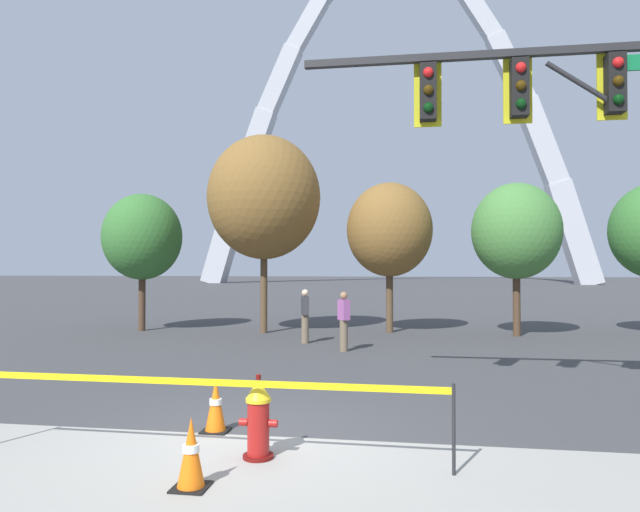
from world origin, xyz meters
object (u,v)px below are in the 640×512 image
fire_hydrant (259,419)px  traffic_signal_gantry (591,136)px  traffic_cone_by_hydrant (216,406)px  pedestrian_standing_center (305,316)px  traffic_cone_mid_sidewalk (191,454)px  pedestrian_walking_left (344,321)px  monument_arch (392,132)px

fire_hydrant → traffic_signal_gantry: bearing=29.9°
traffic_cone_by_hydrant → pedestrian_standing_center: pedestrian_standing_center is taller
traffic_cone_by_hydrant → traffic_signal_gantry: (5.39, 1.67, 3.91)m
traffic_cone_by_hydrant → fire_hydrant: bearing=-47.6°
traffic_cone_mid_sidewalk → pedestrian_walking_left: bearing=86.9°
pedestrian_standing_center → pedestrian_walking_left: bearing=-47.2°
fire_hydrant → traffic_cone_by_hydrant: size_ratio=1.36×
monument_arch → pedestrian_standing_center: size_ratio=32.78×
traffic_cone_mid_sidewalk → pedestrian_standing_center: bearing=94.2°
fire_hydrant → traffic_cone_mid_sidewalk: (-0.44, -0.99, -0.11)m
fire_hydrant → pedestrian_standing_center: size_ratio=0.62×
pedestrian_walking_left → traffic_cone_mid_sidewalk: bearing=-93.1°
traffic_cone_mid_sidewalk → monument_arch: size_ratio=0.01×
traffic_signal_gantry → fire_hydrant: bearing=-150.1°
monument_arch → pedestrian_walking_left: monument_arch is taller
traffic_cone_mid_sidewalk → monument_arch: bearing=89.8°
traffic_signal_gantry → monument_arch: bearing=94.1°
fire_hydrant → traffic_cone_by_hydrant: bearing=132.4°
traffic_cone_by_hydrant → monument_arch: size_ratio=0.01×
traffic_signal_gantry → pedestrian_standing_center: traffic_signal_gantry is taller
monument_arch → pedestrian_standing_center: bearing=-91.0°
traffic_cone_mid_sidewalk → monument_arch: (0.20, 69.50, 19.78)m
traffic_cone_by_hydrant → traffic_cone_mid_sidewalk: size_ratio=1.00×
pedestrian_standing_center → fire_hydrant: bearing=-82.8°
traffic_cone_mid_sidewalk → traffic_signal_gantry: 7.28m
traffic_signal_gantry → pedestrian_walking_left: 8.15m
pedestrian_standing_center → traffic_cone_mid_sidewalk: bearing=-85.8°
traffic_signal_gantry → monument_arch: 67.95m
traffic_cone_mid_sidewalk → pedestrian_walking_left: pedestrian_walking_left is taller
traffic_signal_gantry → pedestrian_standing_center: bearing=128.4°
traffic_cone_by_hydrant → traffic_cone_mid_sidewalk: bearing=-77.8°
pedestrian_walking_left → monument_arch: bearing=90.3°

